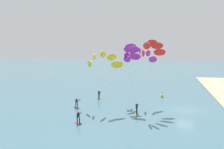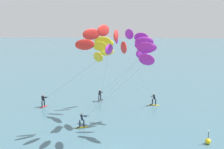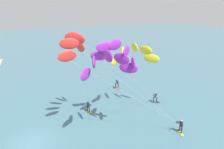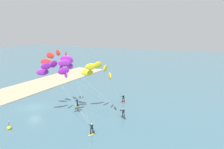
{
  "view_description": "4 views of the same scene",
  "coord_description": "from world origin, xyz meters",
  "px_view_note": "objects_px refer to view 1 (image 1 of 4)",
  "views": [
    {
      "loc": [
        -38.6,
        3.3,
        10.32
      ],
      "look_at": [
        -4.22,
        11.06,
        5.91
      ],
      "focal_mm": 38.22,
      "sensor_mm": 36.0,
      "label": 1
    },
    {
      "loc": [
        0.74,
        -23.15,
        12.35
      ],
      "look_at": [
        -0.86,
        13.89,
        4.55
      ],
      "focal_mm": 48.18,
      "sensor_mm": 36.0,
      "label": 2
    },
    {
      "loc": [
        19.24,
        1.12,
        13.62
      ],
      "look_at": [
        -5.38,
        11.46,
        4.38
      ],
      "focal_mm": 31.6,
      "sensor_mm": 36.0,
      "label": 3
    },
    {
      "loc": [
        29.88,
        31.01,
        14.86
      ],
      "look_at": [
        -3.51,
        14.86,
        7.08
      ],
      "focal_mm": 35.92,
      "sensor_mm": 36.0,
      "label": 4
    }
  ],
  "objects_px": {
    "kitesurfer_mid_water": "(129,53)",
    "marker_buoy": "(162,96)",
    "kitesurfer_nearshore": "(150,50)",
    "kitesurfer_far_out": "(140,57)",
    "kitesurfer_downwind": "(102,61)"
  },
  "relations": [
    {
      "from": "kitesurfer_nearshore",
      "to": "kitesurfer_mid_water",
      "type": "relative_size",
      "value": 1.16
    },
    {
      "from": "kitesurfer_nearshore",
      "to": "kitesurfer_far_out",
      "type": "bearing_deg",
      "value": 27.64
    },
    {
      "from": "kitesurfer_mid_water",
      "to": "kitesurfer_far_out",
      "type": "xyz_separation_m",
      "value": [
        1.42,
        -1.68,
        -0.66
      ]
    },
    {
      "from": "kitesurfer_far_out",
      "to": "kitesurfer_downwind",
      "type": "bearing_deg",
      "value": 130.75
    },
    {
      "from": "kitesurfer_nearshore",
      "to": "kitesurfer_downwind",
      "type": "bearing_deg",
      "value": 98.75
    },
    {
      "from": "kitesurfer_nearshore",
      "to": "kitesurfer_mid_water",
      "type": "distance_m",
      "value": 4.18
    },
    {
      "from": "kitesurfer_mid_water",
      "to": "marker_buoy",
      "type": "bearing_deg",
      "value": -35.98
    },
    {
      "from": "kitesurfer_downwind",
      "to": "kitesurfer_far_out",
      "type": "bearing_deg",
      "value": -49.25
    },
    {
      "from": "kitesurfer_nearshore",
      "to": "marker_buoy",
      "type": "height_order",
      "value": "kitesurfer_nearshore"
    },
    {
      "from": "marker_buoy",
      "to": "kitesurfer_nearshore",
      "type": "bearing_deg",
      "value": 168.39
    },
    {
      "from": "kitesurfer_nearshore",
      "to": "kitesurfer_downwind",
      "type": "distance_m",
      "value": 7.58
    },
    {
      "from": "kitesurfer_mid_water",
      "to": "kitesurfer_far_out",
      "type": "relative_size",
      "value": 1.12
    },
    {
      "from": "kitesurfer_mid_water",
      "to": "kitesurfer_downwind",
      "type": "distance_m",
      "value": 5.09
    },
    {
      "from": "kitesurfer_far_out",
      "to": "marker_buoy",
      "type": "bearing_deg",
      "value": -31.87
    },
    {
      "from": "kitesurfer_far_out",
      "to": "kitesurfer_mid_water",
      "type": "bearing_deg",
      "value": 130.25
    }
  ]
}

